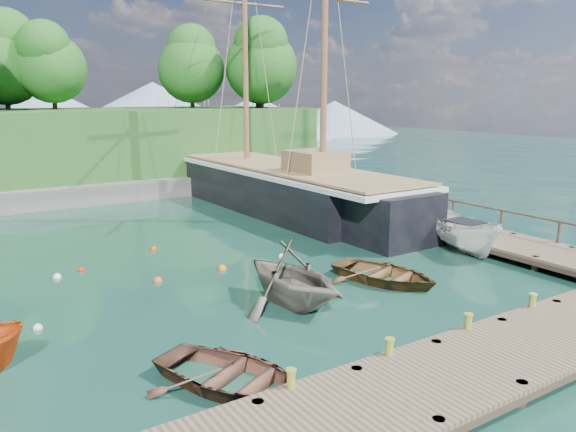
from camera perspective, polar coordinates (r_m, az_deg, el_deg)
name	(u,v)px	position (r m, az deg, el deg)	size (l,w,h in m)	color
ground	(307,307)	(19.39, 1.94, -9.21)	(160.00, 160.00, 0.00)	#173B2D
dock_near	(510,353)	(16.30, 21.65, -12.77)	(20.00, 3.20, 1.10)	#493C2A
dock_east	(405,218)	(31.57, 11.85, -0.20)	(3.20, 24.00, 1.10)	#493C2A
bollard_0	(291,411)	(13.58, 0.31, -19.21)	(0.26, 0.26, 0.45)	olive
bollard_1	(388,376)	(15.22, 10.16, -15.72)	(0.26, 0.26, 0.45)	olive
bollard_2	(466,348)	(17.23, 17.67, -12.67)	(0.26, 0.26, 0.45)	olive
bollard_3	(530,325)	(19.49, 23.39, -10.14)	(0.26, 0.26, 0.45)	olive
rowboat_0	(232,387)	(14.57, -5.70, -16.93)	(3.04, 4.26, 0.88)	#553325
rowboat_1	(291,304)	(19.60, 0.34, -8.96)	(3.87, 4.48, 2.36)	#645C51
rowboat_2	(384,282)	(22.14, 9.77, -6.62)	(3.07, 4.30, 0.89)	brown
cabin_boat_white	(463,251)	(27.17, 17.33, -3.46)	(1.86, 4.93, 1.90)	silver
schooner	(281,191)	(35.05, -0.68, 2.58)	(5.76, 29.35, 21.85)	black
mooring_buoy_0	(38,329)	(19.29, -24.06, -10.43)	(0.30, 0.30, 0.30)	silver
mooring_buoy_1	(158,282)	(22.44, -13.09, -6.51)	(0.35, 0.35, 0.35)	#D1531A
mooring_buoy_2	(222,270)	(23.47, -6.70, -5.43)	(0.36, 0.36, 0.36)	orange
mooring_buoy_3	(282,257)	(25.02, -0.65, -4.22)	(0.30, 0.30, 0.30)	white
mooring_buoy_4	(81,271)	(24.63, -20.27, -5.27)	(0.28, 0.28, 0.28)	red
mooring_buoy_5	(153,250)	(26.94, -13.53, -3.37)	(0.32, 0.32, 0.32)	#E13D00
mooring_buoy_6	(57,278)	(24.09, -22.39, -5.83)	(0.33, 0.33, 0.33)	white
mooring_buoy_7	(262,272)	(23.05, -2.61, -5.69)	(0.36, 0.36, 0.36)	red
distant_ridge	(45,115)	(86.08, -23.49, 9.41)	(117.00, 40.00, 10.00)	#728CA5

